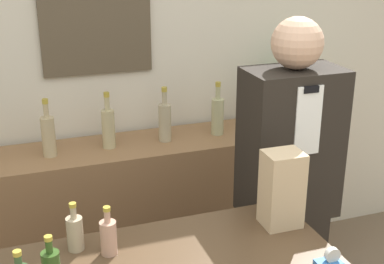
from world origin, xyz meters
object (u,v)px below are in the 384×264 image
Objects in this scene: shopkeeper at (286,200)px; potted_plant at (298,87)px; tape_dispenser at (330,261)px; paper_bag at (282,189)px.

shopkeeper is 4.19× the size of potted_plant.
shopkeeper is 0.98m from potted_plant.
tape_dispenser is (-0.68, -1.43, -0.19)m from potted_plant.
potted_plant is at bearing 57.42° from paper_bag.
shopkeeper reaches higher than tape_dispenser.
paper_bag is (-0.71, -1.11, -0.06)m from potted_plant.
potted_plant is 1.33× the size of paper_bag.
potted_plant is at bearing 57.88° from shopkeeper.
potted_plant is (0.49, 0.78, 0.31)m from shopkeeper.
shopkeeper is at bearing -122.12° from potted_plant.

